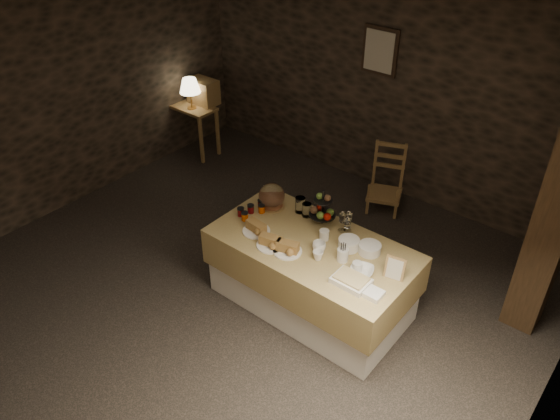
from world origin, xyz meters
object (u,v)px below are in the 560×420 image
Objects in this scene: chair at (388,181)px; fruit_stand at (323,211)px; console_table at (193,115)px; wine_rack at (203,91)px; timber_column at (559,206)px; buffet_table at (311,270)px; table_lamp at (190,86)px.

fruit_stand is (0.17, -1.63, 0.51)m from chair.
console_table is at bearing 159.05° from fruit_stand.
wine_rack is 2.86m from chair.
timber_column is at bearing 23.50° from fruit_stand.
timber_column reaches higher than chair.
console_table is at bearing -105.52° from wine_rack.
fruit_stand reaches higher than chair.
wine_rack reaches higher than console_table.
fruit_stand reaches higher than buffet_table.
console_table is 1.09× the size of chair.
chair reaches higher than buffet_table.
wine_rack is at bearing 164.40° from chair.
buffet_table is 5.17× the size of fruit_stand.
table_lamp is (0.05, -0.05, 0.45)m from console_table.
wine_rack is (0.00, 0.23, -0.15)m from table_lamp.
buffet_table is 3.53m from wine_rack.
timber_column is at bearing -4.49° from console_table.
fruit_stand is at bearing -24.22° from wine_rack.
table_lamp is at bearing -45.00° from console_table.
wine_rack is at bearing 74.48° from console_table.
timber_column is (4.76, -0.56, 0.42)m from wine_rack.
console_table is (-3.14, 1.46, 0.15)m from buffet_table.
buffet_table is at bearing -24.61° from table_lamp.
buffet_table is 3.45m from table_lamp.
fruit_stand is (3.02, -1.16, 0.30)m from console_table.
table_lamp reaches higher than buffet_table.
console_table is at bearing 154.98° from buffet_table.
table_lamp reaches higher than fruit_stand.
buffet_table is 3.46m from console_table.
table_lamp reaches higher than wine_rack.
timber_column is (4.76, -0.33, 0.27)m from table_lamp.
wine_rack is (-3.09, 1.64, 0.45)m from buffet_table.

